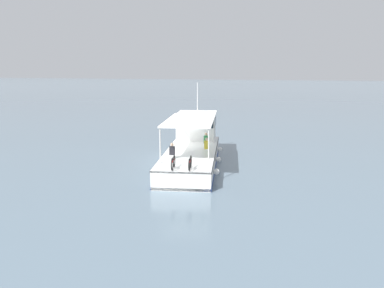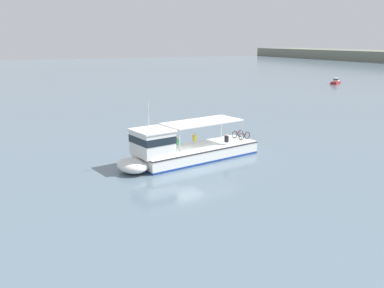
# 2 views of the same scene
# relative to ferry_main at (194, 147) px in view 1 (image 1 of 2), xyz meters

# --- Properties ---
(ground_plane) EXTENTS (400.00, 400.00, 0.00)m
(ground_plane) POSITION_rel_ferry_main_xyz_m (0.82, -0.05, -1.02)
(ground_plane) COLOR slate
(ferry_main) EXTENTS (5.62, 13.07, 5.32)m
(ferry_main) POSITION_rel_ferry_main_xyz_m (0.00, 0.00, 0.00)
(ferry_main) COLOR white
(ferry_main) RESTS_ON ground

